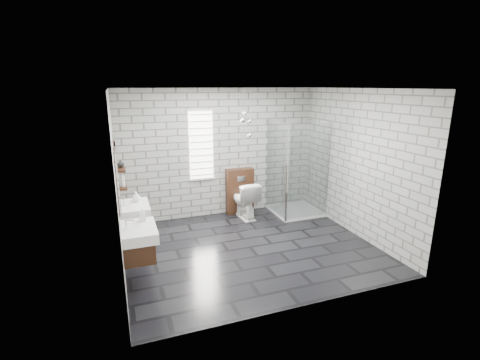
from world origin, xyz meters
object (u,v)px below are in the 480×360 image
cistern_panel (240,191)px  shower_enclosure (295,192)px  vanity_left (136,234)px  toilet (245,199)px  vanity_right (132,210)px

cistern_panel → shower_enclosure: shower_enclosure is taller
shower_enclosure → vanity_left: bearing=-153.8°
toilet → vanity_left: bearing=35.3°
cistern_panel → vanity_left: bearing=-136.7°
vanity_right → shower_enclosure: size_ratio=0.77×
shower_enclosure → vanity_right: bearing=-168.8°
cistern_panel → toilet: 0.32m
vanity_left → vanity_right: bearing=90.0°
vanity_right → toilet: (2.33, 0.89, -0.36)m
vanity_left → toilet: (2.33, 1.89, -0.36)m
vanity_right → shower_enclosure: shower_enclosure is taller
vanity_right → toilet: bearing=20.9°
vanity_left → vanity_right: 1.00m
cistern_panel → shower_enclosure: size_ratio=0.49×
shower_enclosure → toilet: bearing=168.8°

